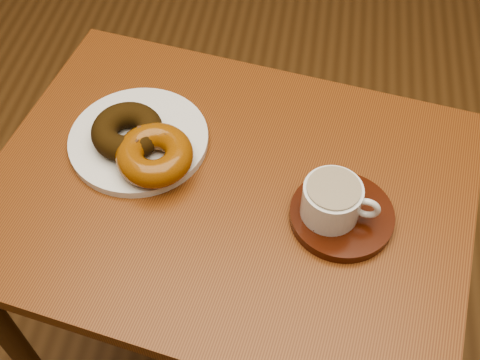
# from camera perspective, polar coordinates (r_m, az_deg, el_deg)

# --- Properties ---
(ground) EXTENTS (6.00, 6.00, 0.00)m
(ground) POSITION_cam_1_polar(r_m,az_deg,el_deg) (1.57, 2.93, -14.65)
(ground) COLOR brown
(ground) RESTS_ON ground
(cafe_table) EXTENTS (0.83, 0.67, 0.70)m
(cafe_table) POSITION_cam_1_polar(r_m,az_deg,el_deg) (1.02, -1.11, -4.34)
(cafe_table) COLOR brown
(cafe_table) RESTS_ON ground
(donut_plate) EXTENTS (0.27, 0.27, 0.01)m
(donut_plate) POSITION_cam_1_polar(r_m,az_deg,el_deg) (1.00, -9.57, 3.80)
(donut_plate) COLOR silver
(donut_plate) RESTS_ON cafe_table
(donut_cinnamon) EXTENTS (0.14, 0.14, 0.04)m
(donut_cinnamon) POSITION_cam_1_polar(r_m,az_deg,el_deg) (0.97, -10.63, 4.56)
(donut_cinnamon) COLOR black
(donut_cinnamon) RESTS_ON donut_plate
(donut_caramel) EXTENTS (0.14, 0.14, 0.04)m
(donut_caramel) POSITION_cam_1_polar(r_m,az_deg,el_deg) (0.93, -8.11, 2.37)
(donut_caramel) COLOR #874A0E
(donut_caramel) RESTS_ON donut_plate
(saucer) EXTENTS (0.20, 0.20, 0.02)m
(saucer) POSITION_cam_1_polar(r_m,az_deg,el_deg) (0.90, 9.60, -3.34)
(saucer) COLOR #361207
(saucer) RESTS_ON cafe_table
(coffee_cup) EXTENTS (0.11, 0.09, 0.06)m
(coffee_cup) POSITION_cam_1_polar(r_m,az_deg,el_deg) (0.87, 8.78, -1.92)
(coffee_cup) COLOR silver
(coffee_cup) RESTS_ON saucer
(teaspoon) EXTENTS (0.02, 0.11, 0.01)m
(teaspoon) POSITION_cam_1_polar(r_m,az_deg,el_deg) (0.91, 7.19, -0.46)
(teaspoon) COLOR silver
(teaspoon) RESTS_ON saucer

